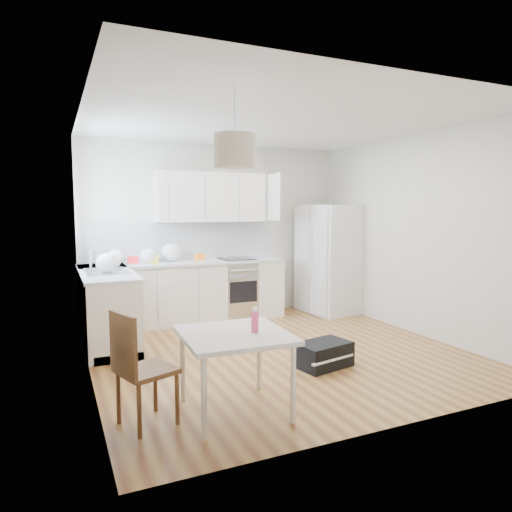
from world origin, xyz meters
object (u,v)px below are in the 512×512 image
(dining_chair, at_px, (147,368))
(gym_bag, at_px, (323,354))
(refrigerator, at_px, (330,259))
(dining_table, at_px, (235,341))

(dining_chair, xyz_separation_m, gym_bag, (1.99, 0.56, -0.33))
(refrigerator, xyz_separation_m, gym_bag, (-1.51, -2.19, -0.75))
(dining_chair, bearing_deg, gym_bag, -3.16)
(dining_chair, relative_size, gym_bag, 1.60)
(refrigerator, relative_size, dining_table, 1.95)
(dining_table, bearing_deg, dining_chair, 176.95)
(refrigerator, relative_size, dining_chair, 1.90)
(dining_chair, bearing_deg, dining_table, -24.73)
(dining_table, relative_size, gym_bag, 1.56)
(dining_table, height_order, gym_bag, dining_table)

